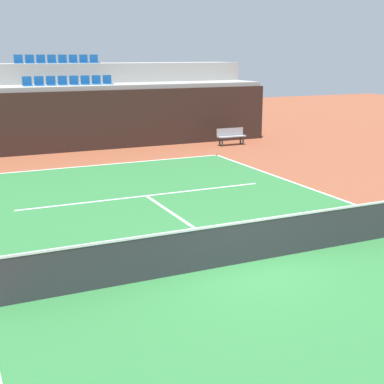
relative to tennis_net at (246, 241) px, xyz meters
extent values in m
plane|color=brown|center=(0.00, 0.00, -0.51)|extent=(80.00, 80.00, 0.00)
cube|color=#2D7238|center=(0.00, 0.00, -0.50)|extent=(11.00, 24.00, 0.01)
cube|color=white|center=(0.00, 11.95, -0.50)|extent=(11.00, 0.10, 0.00)
cube|color=white|center=(0.00, 6.40, -0.50)|extent=(8.26, 0.10, 0.00)
cube|color=white|center=(0.00, 3.20, -0.50)|extent=(0.10, 6.40, 0.00)
cube|color=black|center=(0.00, 15.69, 0.90)|extent=(20.14, 0.30, 2.82)
cube|color=#9E9E99|center=(0.00, 17.04, 1.00)|extent=(20.14, 2.40, 3.02)
cube|color=#9E9E99|center=(0.00, 19.44, 1.50)|extent=(20.14, 2.40, 4.02)
cube|color=#145193|center=(-1.95, 17.04, 2.54)|extent=(0.44, 0.44, 0.04)
cube|color=#145193|center=(-1.95, 17.24, 2.76)|extent=(0.44, 0.04, 0.40)
cube|color=#145193|center=(-1.39, 17.04, 2.54)|extent=(0.44, 0.44, 0.04)
cube|color=#145193|center=(-1.39, 17.24, 2.76)|extent=(0.44, 0.04, 0.40)
cube|color=#145193|center=(-0.84, 17.04, 2.54)|extent=(0.44, 0.44, 0.04)
cube|color=#145193|center=(-0.84, 17.24, 2.76)|extent=(0.44, 0.04, 0.40)
cube|color=#145193|center=(-0.28, 17.04, 2.54)|extent=(0.44, 0.44, 0.04)
cube|color=#145193|center=(-0.28, 17.24, 2.76)|extent=(0.44, 0.04, 0.40)
cube|color=#145193|center=(0.28, 17.04, 2.54)|extent=(0.44, 0.44, 0.04)
cube|color=#145193|center=(0.28, 17.24, 2.76)|extent=(0.44, 0.04, 0.40)
cube|color=#145193|center=(0.84, 17.04, 2.54)|extent=(0.44, 0.44, 0.04)
cube|color=#145193|center=(0.84, 17.24, 2.76)|extent=(0.44, 0.04, 0.40)
cube|color=#145193|center=(1.39, 17.04, 2.54)|extent=(0.44, 0.44, 0.04)
cube|color=#145193|center=(1.39, 17.24, 2.76)|extent=(0.44, 0.04, 0.40)
cube|color=#145193|center=(1.95, 17.04, 2.54)|extent=(0.44, 0.44, 0.04)
cube|color=#145193|center=(1.95, 17.24, 2.76)|extent=(0.44, 0.04, 0.40)
cube|color=#145193|center=(-1.95, 19.44, 3.53)|extent=(0.44, 0.44, 0.04)
cube|color=#145193|center=(-1.95, 19.64, 3.75)|extent=(0.44, 0.04, 0.40)
cube|color=#145193|center=(-1.39, 19.44, 3.53)|extent=(0.44, 0.44, 0.04)
cube|color=#145193|center=(-1.39, 19.64, 3.75)|extent=(0.44, 0.04, 0.40)
cube|color=#145193|center=(-0.84, 19.44, 3.53)|extent=(0.44, 0.44, 0.04)
cube|color=#145193|center=(-0.84, 19.64, 3.75)|extent=(0.44, 0.04, 0.40)
cube|color=#145193|center=(-0.28, 19.44, 3.53)|extent=(0.44, 0.44, 0.04)
cube|color=#145193|center=(-0.28, 19.64, 3.75)|extent=(0.44, 0.04, 0.40)
cube|color=#145193|center=(0.28, 19.44, 3.53)|extent=(0.44, 0.44, 0.04)
cube|color=#145193|center=(0.28, 19.64, 3.75)|extent=(0.44, 0.04, 0.40)
cube|color=#145193|center=(0.84, 19.44, 3.53)|extent=(0.44, 0.44, 0.04)
cube|color=#145193|center=(0.84, 19.64, 3.75)|extent=(0.44, 0.04, 0.40)
cube|color=#145193|center=(1.39, 19.44, 3.53)|extent=(0.44, 0.44, 0.04)
cube|color=#145193|center=(1.39, 19.64, 3.75)|extent=(0.44, 0.04, 0.40)
cube|color=#145193|center=(1.95, 19.44, 3.53)|extent=(0.44, 0.44, 0.04)
cube|color=#145193|center=(1.95, 19.64, 3.75)|extent=(0.44, 0.04, 0.40)
cube|color=#333338|center=(0.00, 0.00, -0.04)|extent=(10.90, 0.02, 0.92)
cube|color=white|center=(0.00, 0.00, 0.45)|extent=(10.90, 0.04, 0.05)
cube|color=#99999E|center=(7.42, 14.15, -0.06)|extent=(1.50, 0.40, 0.05)
cube|color=#99999E|center=(7.42, 14.33, 0.16)|extent=(1.50, 0.04, 0.36)
cube|color=#2D2D33|center=(6.82, 14.01, -0.30)|extent=(0.06, 0.06, 0.42)
cube|color=#2D2D33|center=(8.02, 14.01, -0.30)|extent=(0.06, 0.06, 0.42)
cube|color=#2D2D33|center=(6.82, 14.29, -0.30)|extent=(0.06, 0.06, 0.42)
cube|color=#2D2D33|center=(8.02, 14.29, -0.30)|extent=(0.06, 0.06, 0.42)
camera|label=1|loc=(-5.79, -9.70, 3.98)|focal=50.73mm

